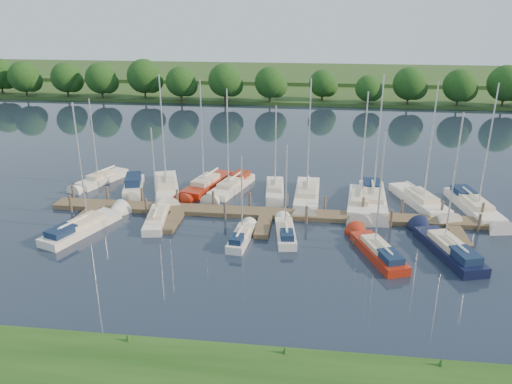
# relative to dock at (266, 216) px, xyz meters

# --- Properties ---
(ground) EXTENTS (260.00, 260.00, 0.00)m
(ground) POSITION_rel_dock_xyz_m (0.00, -7.31, -0.20)
(ground) COLOR #182031
(ground) RESTS_ON ground
(dock) EXTENTS (40.00, 6.00, 0.40)m
(dock) POSITION_rel_dock_xyz_m (0.00, 0.00, 0.00)
(dock) COLOR brown
(dock) RESTS_ON ground
(mooring_pilings) EXTENTS (38.24, 2.84, 2.00)m
(mooring_pilings) POSITION_rel_dock_xyz_m (0.00, 1.13, 0.40)
(mooring_pilings) COLOR #473D33
(mooring_pilings) RESTS_ON ground
(far_shore) EXTENTS (180.00, 30.00, 0.60)m
(far_shore) POSITION_rel_dock_xyz_m (0.00, 67.69, 0.10)
(far_shore) COLOR #28461A
(far_shore) RESTS_ON ground
(distant_hill) EXTENTS (220.00, 40.00, 1.40)m
(distant_hill) POSITION_rel_dock_xyz_m (0.00, 92.69, 0.50)
(distant_hill) COLOR #365625
(distant_hill) RESTS_ON ground
(treeline) EXTENTS (145.91, 9.91, 8.29)m
(treeline) POSITION_rel_dock_xyz_m (2.43, 55.15, 4.01)
(treeline) COLOR #38281C
(treeline) RESTS_ON ground
(sailboat_n_0) EXTENTS (3.84, 7.24, 9.48)m
(sailboat_n_0) POSITION_rel_dock_xyz_m (-18.52, 7.16, 0.08)
(sailboat_n_0) COLOR white
(sailboat_n_0) RESTS_ON ground
(motorboat) EXTENTS (3.21, 6.44, 1.89)m
(motorboat) POSITION_rel_dock_xyz_m (-14.22, 5.47, 0.18)
(motorboat) COLOR white
(motorboat) RESTS_ON ground
(sailboat_n_2) EXTENTS (4.79, 9.70, 12.20)m
(sailboat_n_2) POSITION_rel_dock_xyz_m (-10.75, 5.48, 0.07)
(sailboat_n_2) COLOR white
(sailboat_n_2) RESTS_ON ground
(sailboat_n_3) EXTENTS (4.19, 9.15, 11.69)m
(sailboat_n_3) POSITION_rel_dock_xyz_m (-6.97, 6.63, 0.09)
(sailboat_n_3) COLOR maroon
(sailboat_n_3) RESTS_ON ground
(sailboat_n_4) EXTENTS (4.00, 8.54, 10.82)m
(sailboat_n_4) POSITION_rel_dock_xyz_m (-4.33, 6.62, 0.12)
(sailboat_n_4) COLOR white
(sailboat_n_4) RESTS_ON ground
(sailboat_n_5) EXTENTS (2.23, 7.33, 9.33)m
(sailboat_n_5) POSITION_rel_dock_xyz_m (0.27, 6.19, 0.07)
(sailboat_n_5) COLOR white
(sailboat_n_5) RESTS_ON ground
(sailboat_n_6) EXTENTS (2.40, 9.57, 12.21)m
(sailboat_n_6) POSITION_rel_dock_xyz_m (3.50, 4.97, 0.08)
(sailboat_n_6) COLOR white
(sailboat_n_6) RESTS_ON ground
(sailboat_n_7) EXTENTS (2.78, 8.93, 11.28)m
(sailboat_n_7) POSITION_rel_dock_xyz_m (8.48, 3.73, 0.08)
(sailboat_n_7) COLOR white
(sailboat_n_7) RESTS_ON ground
(sailboat_n_8) EXTENTS (2.84, 10.10, 12.70)m
(sailboat_n_8) POSITION_rel_dock_xyz_m (9.77, 4.60, 0.13)
(sailboat_n_8) COLOR white
(sailboat_n_8) RESTS_ON ground
(sailboat_n_9) EXTENTS (4.81, 9.51, 12.14)m
(sailboat_n_9) POSITION_rel_dock_xyz_m (14.35, 4.73, 0.08)
(sailboat_n_9) COLOR white
(sailboat_n_9) RESTS_ON ground
(sailboat_n_10) EXTENTS (3.63, 9.78, 12.21)m
(sailboat_n_10) POSITION_rel_dock_xyz_m (19.00, 3.91, 0.12)
(sailboat_n_10) COLOR white
(sailboat_n_10) RESTS_ON ground
(sailboat_s_0) EXTENTS (4.57, 8.77, 11.17)m
(sailboat_s_0) POSITION_rel_dock_xyz_m (-14.95, -4.43, 0.12)
(sailboat_s_0) COLOR white
(sailboat_s_0) RESTS_ON ground
(sailboat_s_1) EXTENTS (2.44, 6.81, 8.75)m
(sailboat_s_1) POSITION_rel_dock_xyz_m (-9.41, -1.91, 0.08)
(sailboat_s_1) COLOR white
(sailboat_s_1) RESTS_ON ground
(sailboat_s_2) EXTENTS (1.75, 5.66, 7.42)m
(sailboat_s_2) POSITION_rel_dock_xyz_m (-1.51, -4.83, 0.12)
(sailboat_s_2) COLOR white
(sailboat_s_2) RESTS_ON ground
(sailboat_s_3) EXTENTS (2.14, 6.19, 8.03)m
(sailboat_s_3) POSITION_rel_dock_xyz_m (1.96, -3.51, 0.12)
(sailboat_s_3) COLOR white
(sailboat_s_3) RESTS_ON ground
(sailboat_s_4) EXTENTS (3.96, 7.64, 9.83)m
(sailboat_s_4) POSITION_rel_dock_xyz_m (9.10, -5.93, 0.12)
(sailboat_s_4) COLOR maroon
(sailboat_s_4) RESTS_ON ground
(sailboat_s_5) EXTENTS (4.15, 8.83, 11.30)m
(sailboat_s_5) POSITION_rel_dock_xyz_m (14.45, -5.00, 0.14)
(sailboat_s_5) COLOR black
(sailboat_s_5) RESTS_ON ground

